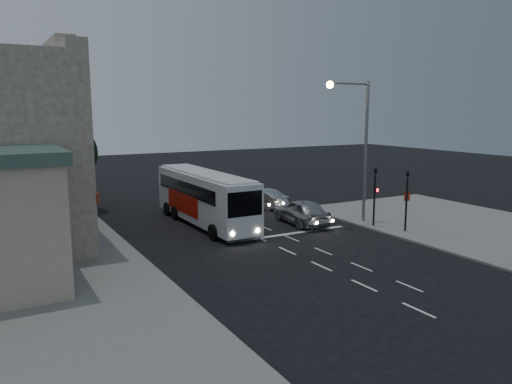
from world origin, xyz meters
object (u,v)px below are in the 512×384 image
car_sedan_b (222,189)px  traffic_signal_main (375,190)px  tour_bus (205,196)px  car_suv (302,212)px  regulatory_sign (406,203)px  car_sedan_c (203,182)px  street_tree (68,150)px  traffic_signal_side (407,193)px  car_sedan_a (261,198)px  streetlight (358,135)px

car_sedan_b → traffic_signal_main: size_ratio=1.28×
tour_bus → car_sedan_b: 9.97m
car_suv → regulatory_sign: regulatory_sign is taller
car_sedan_c → street_tree: bearing=26.6°
traffic_signal_main → car_suv: bearing=138.5°
tour_bus → traffic_signal_side: (9.63, -7.97, 0.58)m
car_suv → regulatory_sign: bearing=146.5°
car_sedan_b → traffic_signal_side: bearing=113.0°
tour_bus → traffic_signal_side: bearing=-40.0°
car_sedan_c → car_sedan_a: bearing=97.1°
traffic_signal_main → street_tree: 21.38m
tour_bus → street_tree: 11.07m
car_sedan_a → car_sedan_b: size_ratio=0.81×
streetlight → street_tree: (-15.55, 12.82, -1.23)m
tour_bus → car_suv: (5.52, -2.97, -1.02)m
regulatory_sign → car_sedan_b: bearing=109.3°
car_sedan_a → car_sedan_b: car_sedan_b is taller
streetlight → tour_bus: bearing=152.2°
traffic_signal_side → regulatory_sign: bearing=43.9°
car_suv → regulatory_sign: 6.56m
car_sedan_a → streetlight: bearing=89.7°
tour_bus → traffic_signal_main: bearing=-34.3°
car_sedan_b → street_tree: bearing=8.7°
tour_bus → car_suv: tour_bus is taller
tour_bus → car_suv: bearing=-28.7°
traffic_signal_side → streetlight: (-0.96, 3.40, 3.31)m
car_sedan_b → streetlight: 14.31m
car_sedan_a → street_tree: street_tree is taller
traffic_signal_side → street_tree: street_tree is taller
regulatory_sign → tour_bus: bearing=146.6°
tour_bus → car_sedan_a: tour_bus is taller
tour_bus → streetlight: 10.55m
car_suv → traffic_signal_main: bearing=143.3°
car_sedan_a → streetlight: 9.60m
regulatory_sign → street_tree: size_ratio=0.35×
traffic_signal_main → streetlight: 3.61m
car_sedan_c → regulatory_sign: regulatory_sign is taller
car_sedan_b → street_tree: street_tree is taller
car_sedan_a → car_sedan_b: 5.32m
car_sedan_c → traffic_signal_side: traffic_signal_side is taller
traffic_signal_side → streetlight: size_ratio=0.46×
car_sedan_c → regulatory_sign: size_ratio=2.41×
traffic_signal_side → car_sedan_a: bearing=108.4°
car_sedan_a → regulatory_sign: size_ratio=1.95×
car_suv → streetlight: 6.05m
car_sedan_c → tour_bus: bearing=72.1°
car_sedan_a → car_sedan_c: size_ratio=0.81×
tour_bus → street_tree: bearing=129.4°
street_tree → car_suv: bearing=-42.2°
car_sedan_b → car_sedan_c: bearing=-85.3°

